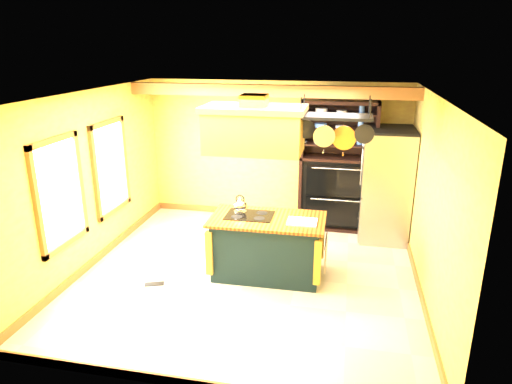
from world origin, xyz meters
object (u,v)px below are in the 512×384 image
(hutch, at_px, (337,180))
(pot_rack, at_px, (335,123))
(kitchen_island, at_px, (267,246))
(refrigerator, at_px, (385,187))
(range_hood, at_px, (254,128))

(hutch, bearing_deg, pot_rack, -90.48)
(kitchen_island, bearing_deg, hutch, 66.40)
(refrigerator, distance_m, hutch, 0.93)
(kitchen_island, bearing_deg, pot_rack, -0.48)
(range_hood, bearing_deg, hutch, 62.74)
(kitchen_island, xyz_separation_m, hutch, (0.92, 2.18, 0.45))
(kitchen_island, bearing_deg, refrigerator, 45.23)
(kitchen_island, xyz_separation_m, range_hood, (-0.20, -0.00, 1.78))
(kitchen_island, xyz_separation_m, pot_rack, (0.91, 0.00, 1.87))
(range_hood, relative_size, refrigerator, 0.73)
(kitchen_island, height_order, range_hood, range_hood)
(range_hood, relative_size, hutch, 0.59)
(range_hood, distance_m, hutch, 2.78)
(refrigerator, height_order, hutch, hutch)
(kitchen_island, distance_m, hutch, 2.41)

